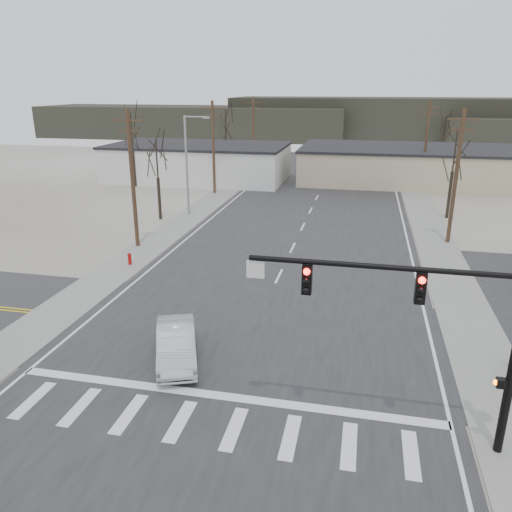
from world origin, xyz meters
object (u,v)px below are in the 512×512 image
at_px(car_far_a, 360,171).
at_px(car_far_b, 317,162).
at_px(traffic_signal_mast, 454,319).
at_px(sedan_crossing, 176,344).
at_px(fire_hydrant, 130,259).

bearing_deg(car_far_a, car_far_b, -29.70).
xyz_separation_m(traffic_signal_mast, sedan_crossing, (-10.54, 3.20, -3.85)).
relative_size(sedan_crossing, car_far_b, 1.12).
xyz_separation_m(traffic_signal_mast, car_far_a, (-3.66, 52.35, -3.80)).
height_order(traffic_signal_mast, fire_hydrant, traffic_signal_mast).
bearing_deg(sedan_crossing, traffic_signal_mast, -38.52).
height_order(fire_hydrant, car_far_a, car_far_a).
bearing_deg(fire_hydrant, traffic_signal_mast, -38.13).
height_order(traffic_signal_mast, sedan_crossing, traffic_signal_mast).
bearing_deg(car_far_a, traffic_signal_mast, 112.09).
bearing_deg(car_far_b, fire_hydrant, -123.97).
bearing_deg(fire_hydrant, sedan_crossing, -55.52).
bearing_deg(car_far_b, traffic_signal_mast, -104.27).
bearing_deg(car_far_b, car_far_a, -71.66).
distance_m(fire_hydrant, car_far_a, 40.79).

